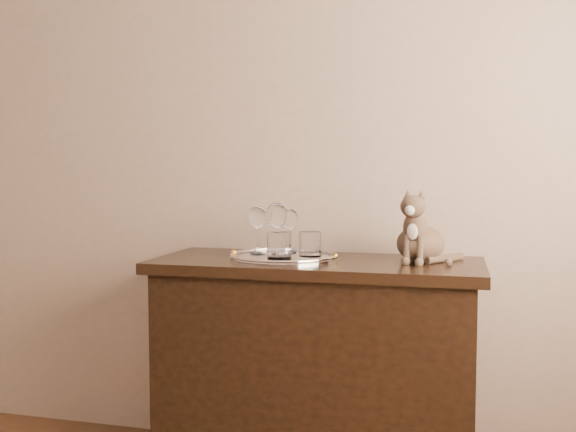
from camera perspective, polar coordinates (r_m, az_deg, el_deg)
name	(u,v)px	position (r m, az deg, el deg)	size (l,w,h in m)	color
wall_back	(196,131)	(2.82, -8.19, 7.50)	(4.00, 0.10, 2.70)	tan
sideboard	(316,373)	(2.46, 2.51, -13.78)	(1.20, 0.50, 0.85)	black
tray	(283,258)	(2.39, -0.41, -3.72)	(0.40, 0.40, 0.01)	white
wine_glass_a	(257,230)	(2.46, -2.74, -1.22)	(0.07, 0.07, 0.19)	silver
wine_glass_b	(290,231)	(2.50, 0.15, -1.31)	(0.07, 0.07, 0.17)	white
wine_glass_d	(277,229)	(2.38, -1.02, -1.20)	(0.08, 0.08, 0.20)	silver
tumbler_b	(279,246)	(2.31, -0.78, -2.66)	(0.09, 0.09, 0.10)	silver
tumbler_c	(310,244)	(2.40, 1.98, -2.50)	(0.08, 0.08, 0.09)	silver
cat	(421,225)	(2.36, 11.72, -0.82)	(0.26, 0.24, 0.26)	brown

